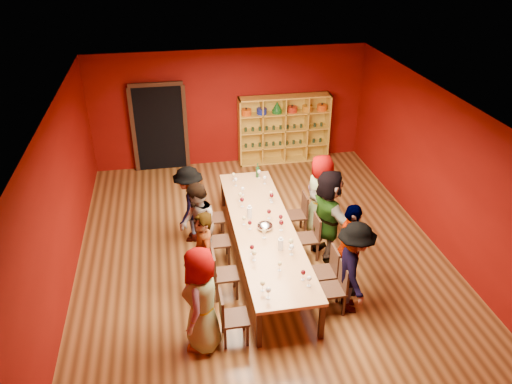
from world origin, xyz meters
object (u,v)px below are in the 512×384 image
(shelving_unit, at_px, (284,126))
(person_right_1, at_px, (349,249))
(chair_person_left_0, at_px, (229,315))
(tasting_table, at_px, (263,229))
(chair_person_left_3, at_px, (210,216))
(person_right_0, at_px, (354,268))
(person_left_2, at_px, (198,225))
(chair_person_right_2, at_px, (311,235))
(chair_person_left_1, at_px, (221,272))
(person_right_2, at_px, (328,215))
(chair_person_right_3, at_px, (299,212))
(person_right_3, at_px, (321,195))
(person_left_1, at_px, (204,258))
(chair_person_right_0, at_px, (337,286))
(person_left_3, at_px, (190,204))
(spittoon_bowl, at_px, (265,226))
(wine_bottle, at_px, (258,172))
(chair_person_left_2, at_px, (214,239))
(person_left_0, at_px, (202,300))
(chair_person_right_1, at_px, (328,269))

(shelving_unit, relative_size, person_right_1, 1.40)
(shelving_unit, bearing_deg, chair_person_left_0, -110.19)
(tasting_table, relative_size, chair_person_left_3, 5.06)
(person_right_0, bearing_deg, person_left_2, 63.96)
(person_left_2, xyz_separation_m, chair_person_right_2, (2.11, -0.19, -0.34))
(chair_person_left_1, distance_m, person_right_0, 2.23)
(person_right_2, bearing_deg, chair_person_left_1, 95.84)
(chair_person_right_3, bearing_deg, person_right_3, 0.00)
(person_left_1, height_order, chair_person_right_0, person_left_1)
(person_left_3, height_order, person_right_0, person_right_0)
(person_left_1, distance_m, person_right_0, 2.46)
(tasting_table, xyz_separation_m, chair_person_left_1, (-0.91, -0.88, -0.20))
(chair_person_right_3, height_order, spittoon_bowl, spittoon_bowl)
(chair_person_right_0, xyz_separation_m, wine_bottle, (-0.64, 3.59, 0.38))
(person_left_3, bearing_deg, chair_person_left_2, 43.43)
(tasting_table, distance_m, chair_person_left_2, 0.94)
(person_left_3, xyz_separation_m, person_right_2, (2.52, -1.04, 0.11))
(person_right_0, bearing_deg, person_right_3, 5.87)
(person_left_0, xyz_separation_m, person_left_1, (0.12, 1.07, -0.04))
(chair_person_left_1, height_order, chair_person_right_2, same)
(chair_person_right_0, bearing_deg, person_left_1, 161.39)
(chair_person_left_2, bearing_deg, person_left_3, 114.49)
(person_left_1, height_order, chair_person_left_2, person_left_1)
(chair_person_left_2, bearing_deg, chair_person_right_3, 19.97)
(person_left_3, relative_size, person_right_2, 0.88)
(person_left_2, distance_m, wine_bottle, 2.38)
(shelving_unit, relative_size, chair_person_right_1, 2.70)
(chair_person_left_0, bearing_deg, shelving_unit, 69.81)
(tasting_table, relative_size, spittoon_bowl, 15.39)
(chair_person_left_2, bearing_deg, chair_person_left_1, -90.00)
(person_left_2, distance_m, chair_person_right_3, 2.24)
(chair_person_right_3, xyz_separation_m, person_right_3, (0.43, 0.00, 0.36))
(chair_person_left_0, distance_m, wine_bottle, 4.14)
(tasting_table, xyz_separation_m, chair_person_left_0, (-0.91, -1.95, -0.20))
(person_right_3, bearing_deg, person_left_3, 62.16)
(chair_person_right_0, distance_m, wine_bottle, 3.66)
(person_left_2, distance_m, person_right_0, 2.93)
(chair_person_left_0, height_order, chair_person_right_1, same)
(chair_person_right_1, bearing_deg, person_left_0, -159.56)
(person_left_2, bearing_deg, spittoon_bowl, 75.83)
(shelving_unit, height_order, chair_person_left_2, shelving_unit)
(person_left_3, height_order, chair_person_right_3, person_left_3)
(wine_bottle, bearing_deg, tasting_table, -97.63)
(chair_person_left_3, relative_size, wine_bottle, 2.68)
(shelving_unit, height_order, person_right_0, shelving_unit)
(person_right_2, height_order, wine_bottle, person_right_2)
(chair_person_left_2, distance_m, person_left_3, 0.98)
(chair_person_left_0, xyz_separation_m, chair_person_right_1, (1.82, 0.83, 0.00))
(chair_person_right_1, xyz_separation_m, wine_bottle, (-0.64, 3.12, 0.38))
(person_left_3, relative_size, chair_person_right_2, 1.80)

